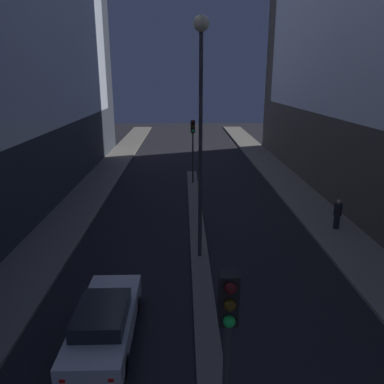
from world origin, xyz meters
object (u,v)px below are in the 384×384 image
object	(u,v)px
traffic_light_mid	(193,138)
street_lamp	(201,93)
traffic_light_near	(227,342)
car_left_lane	(105,322)
pedestrian_on_right_sidewalk	(337,214)

from	to	relation	value
traffic_light_mid	street_lamp	bearing A→B (deg)	-90.00
traffic_light_near	car_left_lane	world-z (taller)	traffic_light_near
traffic_light_near	pedestrian_on_right_sidewalk	world-z (taller)	traffic_light_near
car_left_lane	pedestrian_on_right_sidewalk	distance (m)	13.55
traffic_light_mid	street_lamp	world-z (taller)	street_lamp
traffic_light_near	traffic_light_mid	bearing A→B (deg)	90.00
traffic_light_mid	pedestrian_on_right_sidewalk	xyz separation A→B (m)	(7.38, -9.18, -2.62)
car_left_lane	traffic_light_near	bearing A→B (deg)	-55.19
traffic_light_near	street_lamp	world-z (taller)	street_lamp
traffic_light_mid	traffic_light_near	bearing A→B (deg)	-90.00
car_left_lane	pedestrian_on_right_sidewalk	bearing A→B (deg)	39.17
traffic_light_near	street_lamp	bearing A→B (deg)	90.00
pedestrian_on_right_sidewalk	traffic_light_near	bearing A→B (deg)	-119.47
traffic_light_near	traffic_light_mid	world-z (taller)	same
street_lamp	car_left_lane	world-z (taller)	street_lamp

